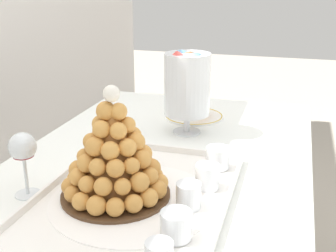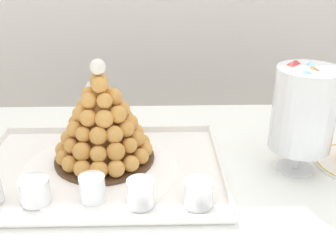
% 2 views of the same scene
% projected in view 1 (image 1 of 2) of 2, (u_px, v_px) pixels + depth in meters
% --- Properties ---
extents(buffet_table, '(1.48, 0.82, 0.77)m').
position_uv_depth(buffet_table, '(151.00, 205.00, 1.19)').
color(buffet_table, brown).
rests_on(buffet_table, ground_plane).
extents(serving_tray, '(0.60, 0.42, 0.02)m').
position_uv_depth(serving_tray, '(134.00, 201.00, 1.00)').
color(serving_tray, white).
rests_on(serving_tray, buffet_table).
extents(croquembouche, '(0.25, 0.25, 0.26)m').
position_uv_depth(croquembouche, '(114.00, 156.00, 0.98)').
color(croquembouche, '#4C331E').
rests_on(croquembouche, serving_tray).
extents(dessert_cup_mid_left, '(0.06, 0.06, 0.06)m').
position_uv_depth(dessert_cup_mid_left, '(176.00, 226.00, 0.85)').
color(dessert_cup_mid_left, silver).
rests_on(dessert_cup_mid_left, serving_tray).
extents(dessert_cup_centre, '(0.06, 0.06, 0.06)m').
position_uv_depth(dessert_cup_centre, '(188.00, 196.00, 0.96)').
color(dessert_cup_centre, silver).
rests_on(dessert_cup_centre, serving_tray).
extents(dessert_cup_mid_right, '(0.06, 0.06, 0.06)m').
position_uv_depth(dessert_cup_mid_right, '(207.00, 177.00, 1.04)').
color(dessert_cup_mid_right, silver).
rests_on(dessert_cup_mid_right, serving_tray).
extents(dessert_cup_right, '(0.06, 0.06, 0.06)m').
position_uv_depth(dessert_cup_right, '(218.00, 158.00, 1.15)').
color(dessert_cup_right, silver).
rests_on(dessert_cup_right, serving_tray).
extents(macaron_goblet, '(0.15, 0.15, 0.28)m').
position_uv_depth(macaron_goblet, '(187.00, 85.00, 1.38)').
color(macaron_goblet, white).
rests_on(macaron_goblet, buffet_table).
extents(fruit_tart_plate, '(0.21, 0.21, 0.06)m').
position_uv_depth(fruit_tart_plate, '(194.00, 113.00, 1.58)').
color(fruit_tart_plate, white).
rests_on(fruit_tart_plate, buffet_table).
extents(wine_glass, '(0.06, 0.06, 0.16)m').
position_uv_depth(wine_glass, '(23.00, 150.00, 1.00)').
color(wine_glass, silver).
rests_on(wine_glass, buffet_table).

